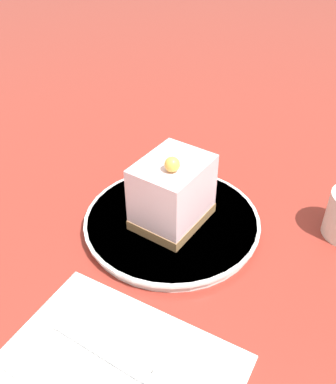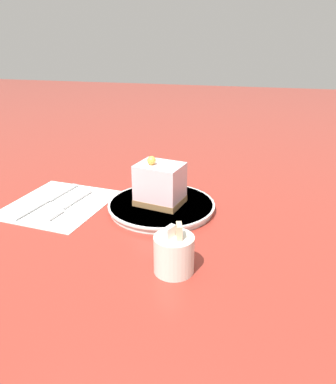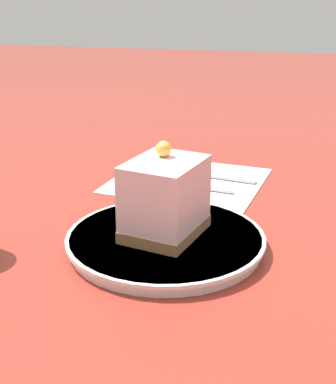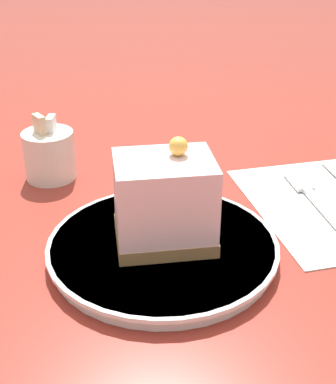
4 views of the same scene
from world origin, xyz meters
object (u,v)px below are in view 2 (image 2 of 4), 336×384
knife (54,197)px  sugar_bowl (174,253)px  cake_slice (160,184)px  fork (65,206)px  plate (161,206)px

knife → sugar_bowl: sugar_bowl is taller
cake_slice → fork: 0.20m
knife → sugar_bowl: bearing=157.1°
cake_slice → sugar_bowl: cake_slice is taller
knife → sugar_bowl: (-0.31, 0.20, 0.03)m
plate → sugar_bowl: size_ratio=2.70×
cake_slice → knife: 0.24m
plate → fork: (0.19, 0.04, -0.00)m
knife → plate: bearing=-169.6°
plate → sugar_bowl: sugar_bowl is taller
plate → knife: 0.24m
plate → knife: plate is taller
cake_slice → fork: bearing=23.7°
cake_slice → fork: size_ratio=0.66×
cake_slice → sugar_bowl: size_ratio=1.26×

